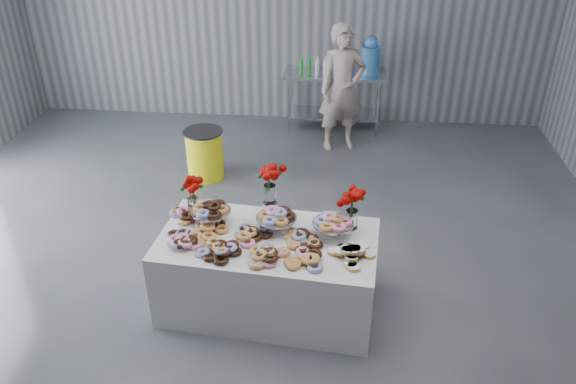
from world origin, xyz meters
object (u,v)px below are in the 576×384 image
water_jug (370,57)px  person (342,88)px  prep_table (334,91)px  trash_barrel (205,154)px  display_table (268,272)px

water_jug → person: bearing=-121.7°
prep_table → trash_barrel: bearing=-133.9°
prep_table → person: bearing=-80.0°
trash_barrel → person: bearing=31.4°
prep_table → trash_barrel: (-1.62, -1.69, -0.29)m
person → trash_barrel: size_ratio=2.73×
display_table → water_jug: (1.00, 4.09, 0.77)m
prep_table → water_jug: water_jug is taller
prep_table → trash_barrel: 2.36m
prep_table → trash_barrel: prep_table is taller
display_table → prep_table: size_ratio=1.27×
display_table → trash_barrel: 2.65m
prep_table → person: 0.69m
person → water_jug: bearing=39.2°
water_jug → trash_barrel: bearing=-141.5°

